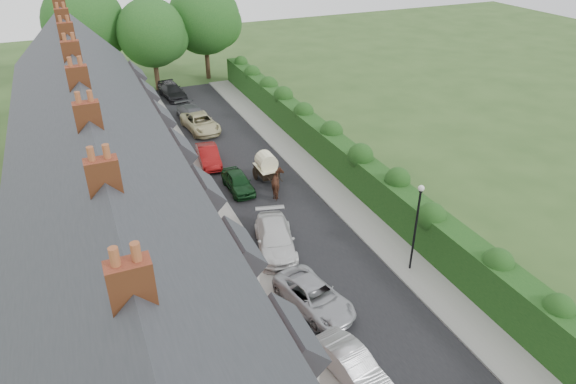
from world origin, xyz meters
name	(u,v)px	position (x,y,z in m)	size (l,w,h in m)	color
ground	(398,339)	(0.00, 0.00, 0.00)	(140.00, 140.00, 0.00)	#2D4C1E
road	(291,221)	(-0.50, 11.00, 0.01)	(6.00, 58.00, 0.02)	black
pavement_hedge_side	(349,206)	(3.60, 11.00, 0.06)	(2.20, 58.00, 0.12)	#97958F
pavement_house_side	(231,234)	(-4.35, 11.00, 0.06)	(1.70, 58.00, 0.12)	#97958F
kerb_hedge_side	(334,210)	(2.55, 11.00, 0.07)	(0.18, 58.00, 0.13)	gray
kerb_house_side	(244,231)	(-3.55, 11.00, 0.07)	(0.18, 58.00, 0.13)	gray
hedge	(374,180)	(5.40, 11.00, 1.60)	(2.10, 58.00, 2.85)	#113611
terrace_row	(106,199)	(-10.87, 9.98, 4.47)	(9.05, 40.50, 11.50)	brown
garden_wall_row	(219,241)	(-5.35, 10.00, 0.46)	(0.35, 40.35, 1.10)	brown
lamppost	(417,218)	(3.40, 4.00, 3.30)	(0.32, 0.32, 5.16)	black
tree_far_left	(155,34)	(-2.65, 40.08, 5.71)	(7.14, 6.80, 9.29)	#332316
tree_far_right	(208,20)	(3.39, 42.08, 6.31)	(7.98, 7.60, 10.31)	#332316
tree_far_back	(89,24)	(-8.59, 43.08, 6.62)	(8.40, 8.00, 10.82)	#332316
car_silver_a	(352,365)	(-3.00, -0.96, 0.65)	(1.37, 3.94, 1.30)	#ADADB2
car_silver_b	(314,296)	(-2.57, 3.44, 0.64)	(2.14, 4.64, 1.29)	#AAABB1
car_white	(275,239)	(-2.51, 8.59, 0.73)	(2.05, 5.04, 1.46)	silver
car_green	(238,182)	(-2.21, 16.02, 0.64)	(1.52, 3.78, 1.29)	black
car_red	(208,156)	(-2.95, 20.76, 0.67)	(1.42, 4.07, 1.34)	maroon
car_beige	(200,123)	(-1.78, 27.40, 0.70)	(2.33, 5.05, 1.40)	beige
car_grey	(194,115)	(-1.86, 29.49, 0.71)	(1.98, 4.87, 1.41)	#4C4E53
car_black	(171,88)	(-2.06, 37.90, 0.69)	(1.63, 4.04, 1.38)	black
horse	(278,184)	(0.03, 14.29, 0.84)	(0.91, 2.00, 1.69)	#532E1E
horse_cart	(266,165)	(0.03, 16.44, 1.26)	(1.38, 3.06, 2.20)	black
car_extra_far	(173,92)	(-2.14, 36.82, 0.66)	(1.86, 4.58, 1.33)	black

